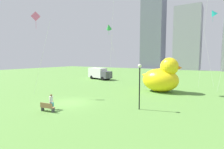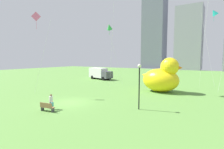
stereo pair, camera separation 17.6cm
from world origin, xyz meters
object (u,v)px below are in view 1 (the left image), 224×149
object	(u,v)px
park_bench	(47,107)
giant_inflatable_duck	(162,77)
person_adult	(51,101)
kite_teal	(213,13)
person_child	(53,106)
lamppost	(140,78)
kite_pink	(36,20)
box_truck	(99,74)
kite_green	(109,27)

from	to	relation	value
park_bench	giant_inflatable_duck	size ratio (longest dim) A/B	0.24
person_adult	kite_teal	size ratio (longest dim) A/B	0.11
person_child	person_adult	bearing A→B (deg)	152.52
lamppost	kite_pink	bearing A→B (deg)	-174.78
lamppost	box_truck	size ratio (longest dim) A/B	0.68
park_bench	kite_pink	bearing A→B (deg)	149.90
person_adult	lamppost	xyz separation A→B (m)	(7.74, 4.78, 2.35)
box_truck	giant_inflatable_duck	bearing A→B (deg)	-24.15
person_adult	lamppost	distance (m)	9.40
park_bench	kite_teal	xyz separation A→B (m)	(12.85, 28.56, 13.58)
park_bench	person_adult	bearing A→B (deg)	112.42
park_bench	kite_pink	size ratio (longest dim) A/B	0.13
box_truck	park_bench	bearing A→B (deg)	-65.06
person_adult	lamppost	size ratio (longest dim) A/B	0.34
kite_pink	park_bench	bearing A→B (deg)	-30.10
lamppost	kite_pink	size ratio (longest dim) A/B	0.41
giant_inflatable_duck	lamppost	world-z (taller)	giant_inflatable_duck
person_adult	kite_pink	size ratio (longest dim) A/B	0.14
park_bench	person_child	distance (m)	0.54
lamppost	kite_teal	distance (m)	26.01
person_child	kite_pink	distance (m)	12.98
park_bench	person_child	xyz separation A→B (m)	(0.25, 0.47, 0.08)
kite_green	kite_pink	bearing A→B (deg)	-96.59
person_adult	lamppost	world-z (taller)	lamppost
park_bench	kite_pink	xyz separation A→B (m)	(-7.25, 4.20, 10.00)
person_adult	person_child	xyz separation A→B (m)	(0.57, -0.29, -0.32)
box_truck	kite_teal	xyz separation A→B (m)	(24.11, 4.34, 12.60)
person_adult	box_truck	world-z (taller)	box_truck
person_child	box_truck	bearing A→B (deg)	115.86
park_bench	person_child	size ratio (longest dim) A/B	1.56
lamppost	kite_green	world-z (taller)	kite_green
box_truck	kite_teal	distance (m)	27.55
person_child	box_truck	world-z (taller)	box_truck
park_bench	kite_pink	distance (m)	13.04
person_child	kite_green	size ratio (longest dim) A/B	0.08
person_adult	person_child	world-z (taller)	person_adult
park_bench	person_adult	distance (m)	0.92
person_child	giant_inflatable_duck	distance (m)	17.06
park_bench	kite_green	world-z (taller)	kite_green
kite_teal	kite_pink	size ratio (longest dim) A/B	1.28
box_truck	kite_teal	bearing A→B (deg)	10.20
kite_teal	person_child	bearing A→B (deg)	-114.16
lamppost	kite_green	xyz separation A→B (m)	(-12.88, 14.14, 8.52)
park_bench	lamppost	distance (m)	9.67
person_adult	box_truck	distance (m)	25.89
park_bench	person_child	bearing A→B (deg)	61.62
park_bench	giant_inflatable_duck	world-z (taller)	giant_inflatable_duck
giant_inflatable_duck	lamppost	size ratio (longest dim) A/B	1.39
person_child	giant_inflatable_duck	size ratio (longest dim) A/B	0.15
box_truck	person_child	bearing A→B (deg)	-64.14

